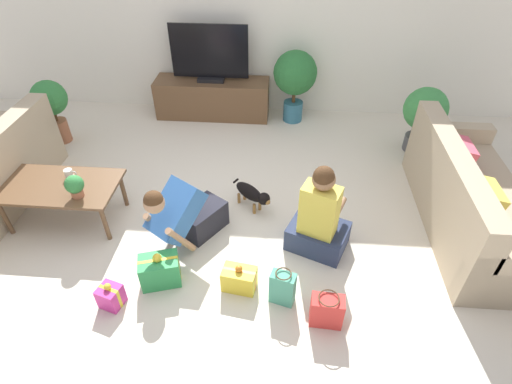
{
  "coord_description": "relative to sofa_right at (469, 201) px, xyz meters",
  "views": [
    {
      "loc": [
        0.61,
        -2.81,
        2.78
      ],
      "look_at": [
        0.38,
        0.05,
        0.45
      ],
      "focal_mm": 28.0,
      "sensor_mm": 36.0,
      "label": 1
    }
  ],
  "objects": [
    {
      "name": "tabletop_plant",
      "position": [
        -3.68,
        -0.38,
        0.26
      ],
      "size": [
        0.17,
        0.17,
        0.22
      ],
      "color": "#A36042",
      "rests_on": "coffee_table"
    },
    {
      "name": "ground_plane",
      "position": [
        -2.42,
        -0.27,
        -0.3
      ],
      "size": [
        16.0,
        16.0,
        0.0
      ],
      "primitive_type": "plane",
      "color": "beige"
    },
    {
      "name": "wall_back",
      "position": [
        -2.42,
        2.36,
        1.0
      ],
      "size": [
        8.4,
        0.06,
        2.6
      ],
      "color": "white",
      "rests_on": "ground_plane"
    },
    {
      "name": "person_sitting",
      "position": [
        -1.46,
        -0.43,
        0.04
      ],
      "size": [
        0.63,
        0.6,
        0.94
      ],
      "rotation": [
        0.0,
        0.0,
        2.76
      ],
      "color": "#283351",
      "rests_on": "ground_plane"
    },
    {
      "name": "gift_bag_a",
      "position": [
        -1.42,
        -1.24,
        -0.15
      ],
      "size": [
        0.26,
        0.17,
        0.31
      ],
      "rotation": [
        0.0,
        0.0,
        -0.06
      ],
      "color": "red",
      "rests_on": "ground_plane"
    },
    {
      "name": "mug",
      "position": [
        -3.88,
        -0.11,
        0.18
      ],
      "size": [
        0.12,
        0.08,
        0.09
      ],
      "color": "silver",
      "rests_on": "coffee_table"
    },
    {
      "name": "tv",
      "position": [
        -2.84,
        2.07,
        0.57
      ],
      "size": [
        1.03,
        0.2,
        0.75
      ],
      "color": "black",
      "rests_on": "tv_console"
    },
    {
      "name": "dog",
      "position": [
        -2.11,
        0.07,
        -0.1
      ],
      "size": [
        0.42,
        0.38,
        0.29
      ],
      "rotation": [
        0.0,
        0.0,
        0.85
      ],
      "color": "black",
      "rests_on": "ground_plane"
    },
    {
      "name": "gift_box_b",
      "position": [
        -3.14,
        -1.21,
        -0.2
      ],
      "size": [
        0.21,
        0.21,
        0.25
      ],
      "rotation": [
        0.0,
        0.0,
        -0.3
      ],
      "color": "#CC3389",
      "rests_on": "ground_plane"
    },
    {
      "name": "gift_box_a",
      "position": [
        -2.13,
        -0.96,
        -0.19
      ],
      "size": [
        0.3,
        0.21,
        0.27
      ],
      "rotation": [
        0.0,
        0.0,
        -0.15
      ],
      "color": "yellow",
      "rests_on": "ground_plane"
    },
    {
      "name": "person_kneeling",
      "position": [
        -2.67,
        -0.44,
        0.04
      ],
      "size": [
        0.69,
        0.82,
        0.78
      ],
      "rotation": [
        0.0,
        0.0,
        -0.6
      ],
      "color": "#23232D",
      "rests_on": "ground_plane"
    },
    {
      "name": "coffee_table",
      "position": [
        -3.93,
        -0.24,
        0.09
      ],
      "size": [
        1.1,
        0.62,
        0.43
      ],
      "color": "brown",
      "rests_on": "ground_plane"
    },
    {
      "name": "tv_console",
      "position": [
        -2.84,
        2.07,
        -0.03
      ],
      "size": [
        1.57,
        0.45,
        0.53
      ],
      "color": "brown",
      "rests_on": "ground_plane"
    },
    {
      "name": "gift_bag_b",
      "position": [
        -1.76,
        -1.07,
        -0.13
      ],
      "size": [
        0.22,
        0.16,
        0.34
      ],
      "rotation": [
        0.0,
        0.0,
        -0.27
      ],
      "color": "#4CA384",
      "rests_on": "ground_plane"
    },
    {
      "name": "potted_plant_back_right",
      "position": [
        -1.7,
        2.02,
        0.35
      ],
      "size": [
        0.58,
        0.58,
        0.98
      ],
      "color": "#336B84",
      "rests_on": "ground_plane"
    },
    {
      "name": "gift_box_c",
      "position": [
        -2.8,
        -0.95,
        -0.16
      ],
      "size": [
        0.38,
        0.3,
        0.33
      ],
      "rotation": [
        0.0,
        0.0,
        0.29
      ],
      "color": "#2D934C",
      "rests_on": "ground_plane"
    },
    {
      "name": "sofa_right",
      "position": [
        0.0,
        0.0,
        0.0
      ],
      "size": [
        0.84,
        2.04,
        0.84
      ],
      "rotation": [
        0.0,
        0.0,
        1.57
      ],
      "color": "tan",
      "rests_on": "ground_plane"
    },
    {
      "name": "potted_plant_corner_left",
      "position": [
        -4.7,
        1.21,
        0.24
      ],
      "size": [
        0.43,
        0.43,
        0.82
      ],
      "color": "#A36042",
      "rests_on": "ground_plane"
    },
    {
      "name": "potted_plant_corner_right",
      "position": [
        -0.15,
        1.37,
        0.21
      ],
      "size": [
        0.52,
        0.52,
        0.82
      ],
      "color": "#4C4C51",
      "rests_on": "ground_plane"
    }
  ]
}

